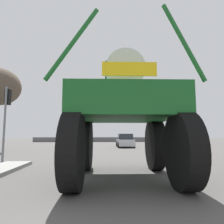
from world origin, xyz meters
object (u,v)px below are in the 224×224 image
at_px(traffic_signal_near_left, 7,107).
at_px(traffic_signal_near_right, 168,111).
at_px(sedan_ahead, 125,141).
at_px(oversize_sprayer, 123,116).

distance_m(traffic_signal_near_left, traffic_signal_near_right, 8.75).
distance_m(sedan_ahead, traffic_signal_near_right, 12.50).
height_order(oversize_sprayer, traffic_signal_near_left, oversize_sprayer).
bearing_deg(traffic_signal_near_right, sedan_ahead, 94.49).
xyz_separation_m(oversize_sprayer, sedan_ahead, (1.97, 16.44, -1.37)).
relative_size(traffic_signal_near_left, traffic_signal_near_right, 1.05).
xyz_separation_m(sedan_ahead, traffic_signal_near_right, (0.96, -12.29, 2.05)).
height_order(sedan_ahead, traffic_signal_near_left, traffic_signal_near_left).
xyz_separation_m(sedan_ahead, traffic_signal_near_left, (-7.78, -12.30, 2.19)).
distance_m(sedan_ahead, traffic_signal_near_left, 14.72).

